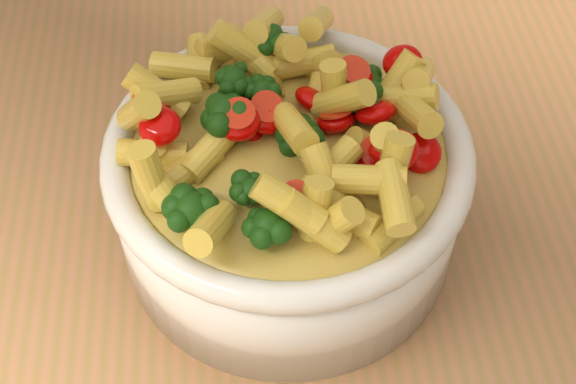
{
  "coord_description": "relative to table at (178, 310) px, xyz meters",
  "views": [
    {
      "loc": [
        0.06,
        -0.35,
        1.37
      ],
      "look_at": [
        0.09,
        -0.01,
        0.95
      ],
      "focal_mm": 50.0,
      "sensor_mm": 36.0,
      "label": 1
    }
  ],
  "objects": [
    {
      "name": "pasta_salad",
      "position": [
        0.09,
        -0.01,
        0.22
      ],
      "size": [
        0.19,
        0.19,
        0.04
      ],
      "color": "#E5C548",
      "rests_on": "serving_bowl"
    },
    {
      "name": "serving_bowl",
      "position": [
        0.09,
        -0.01,
        0.15
      ],
      "size": [
        0.24,
        0.24,
        0.1
      ],
      "color": "white",
      "rests_on": "table"
    },
    {
      "name": "table",
      "position": [
        0.0,
        0.0,
        0.0
      ],
      "size": [
        1.2,
        0.8,
        0.9
      ],
      "color": "#A56C46",
      "rests_on": "ground"
    }
  ]
}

